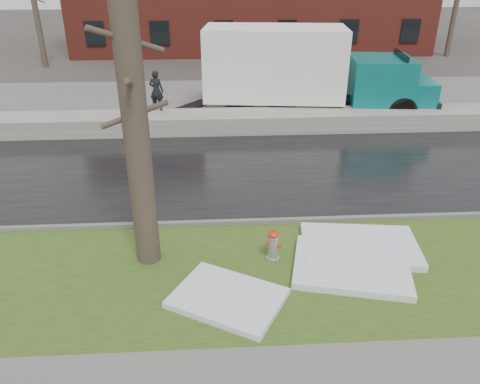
{
  "coord_description": "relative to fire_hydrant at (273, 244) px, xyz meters",
  "views": [
    {
      "loc": [
        -1.09,
        -9.9,
        6.5
      ],
      "look_at": [
        -0.44,
        0.98,
        1.0
      ],
      "focal_mm": 35.0,
      "sensor_mm": 36.0,
      "label": 1
    }
  ],
  "objects": [
    {
      "name": "bg_tree_center",
      "position": [
        -6.24,
        26.71,
        2.86
      ],
      "size": [
        1.4,
        1.62,
        6.5
      ],
      "color": "brown",
      "rests_on": "ground"
    },
    {
      "name": "tree",
      "position": [
        -2.95,
        0.21,
        3.06
      ],
      "size": [
        1.44,
        1.72,
        6.92
      ],
      "rotation": [
        0.0,
        0.0,
        -0.35
      ],
      "color": "brown",
      "rests_on": "verge"
    },
    {
      "name": "curb",
      "position": [
        -0.24,
        1.71,
        -0.4
      ],
      "size": [
        60.0,
        0.15,
        0.14
      ],
      "primitive_type": "cube",
      "color": "slate",
      "rests_on": "ground"
    },
    {
      "name": "parking_lot",
      "position": [
        -0.24,
        13.71,
        -0.45
      ],
      "size": [
        60.0,
        9.0,
        0.03
      ],
      "primitive_type": "cube",
      "color": "slate",
      "rests_on": "ground"
    },
    {
      "name": "box_truck",
      "position": [
        2.62,
        11.3,
        1.57
      ],
      "size": [
        11.69,
        3.74,
        3.86
      ],
      "rotation": [
        0.0,
        0.0,
        -0.11
      ],
      "color": "black",
      "rests_on": "ground"
    },
    {
      "name": "snow_patch_far",
      "position": [
        -1.13,
        -1.45,
        -0.36
      ],
      "size": [
        2.7,
        2.48,
        0.14
      ],
      "primitive_type": "cube",
      "rotation": [
        0.0,
        0.0,
        -0.52
      ],
      "color": "white",
      "rests_on": "verge"
    },
    {
      "name": "bg_tree_left",
      "position": [
        -12.24,
        22.71,
        2.86
      ],
      "size": [
        1.4,
        1.62,
        6.5
      ],
      "color": "brown",
      "rests_on": "ground"
    },
    {
      "name": "verge",
      "position": [
        -0.24,
        -0.54,
        -0.45
      ],
      "size": [
        60.0,
        4.5,
        0.04
      ],
      "primitive_type": "cube",
      "color": "#284517",
      "rests_on": "ground"
    },
    {
      "name": "road",
      "position": [
        -0.24,
        5.21,
        -0.45
      ],
      "size": [
        60.0,
        7.0,
        0.03
      ],
      "primitive_type": "cube",
      "color": "black",
      "rests_on": "ground"
    },
    {
      "name": "snow_patch_near",
      "position": [
        1.76,
        -0.51,
        -0.35
      ],
      "size": [
        3.0,
        2.56,
        0.16
      ],
      "primitive_type": "cube",
      "rotation": [
        0.0,
        0.0,
        -0.24
      ],
      "color": "white",
      "rests_on": "verge"
    },
    {
      "name": "ground",
      "position": [
        -0.24,
        0.71,
        -0.47
      ],
      "size": [
        120.0,
        120.0,
        0.0
      ],
      "primitive_type": "plane",
      "color": "#47423D",
      "rests_on": "ground"
    },
    {
      "name": "fire_hydrant",
      "position": [
        0.0,
        0.0,
        0.0
      ],
      "size": [
        0.4,
        0.37,
        0.8
      ],
      "rotation": [
        0.0,
        0.0,
        -0.31
      ],
      "color": "#999CA1",
      "rests_on": "verge"
    },
    {
      "name": "bg_tree_right",
      "position": [
        15.76,
        24.71,
        2.86
      ],
      "size": [
        1.4,
        1.62,
        6.5
      ],
      "color": "brown",
      "rests_on": "ground"
    },
    {
      "name": "snowbank",
      "position": [
        -0.24,
        9.41,
        -0.09
      ],
      "size": [
        60.0,
        1.6,
        0.75
      ],
      "primitive_type": "cube",
      "color": "#A7A398",
      "rests_on": "ground"
    },
    {
      "name": "worker",
      "position": [
        -3.63,
        10.01,
        1.1
      ],
      "size": [
        0.68,
        0.54,
        1.64
      ],
      "primitive_type": "imported",
      "rotation": [
        0.0,
        0.0,
        2.87
      ],
      "color": "black",
      "rests_on": "snowbank"
    },
    {
      "name": "snow_patch_side",
      "position": [
        2.19,
        0.3,
        -0.34
      ],
      "size": [
        3.0,
        2.13,
        0.18
      ],
      "primitive_type": "cube",
      "rotation": [
        0.0,
        0.0,
        -0.12
      ],
      "color": "white",
      "rests_on": "verge"
    }
  ]
}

